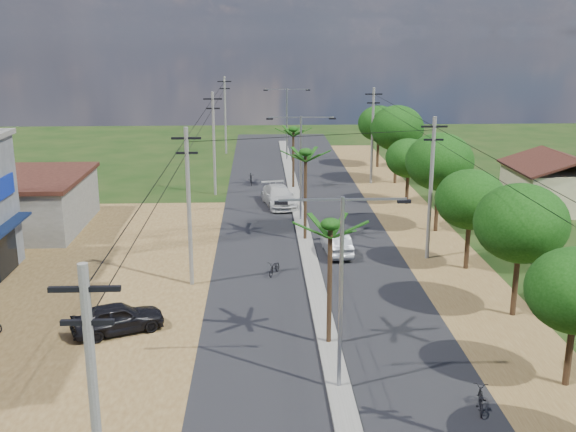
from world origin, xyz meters
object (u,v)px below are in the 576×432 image
car_silver_mid (337,244)px  moto_rider_east (480,400)px  car_white_far (279,197)px  car_parked_dark (118,319)px

car_silver_mid → moto_rider_east: 19.10m
car_white_far → car_parked_dark: (-8.41, -23.91, -0.07)m
car_parked_dark → moto_rider_east: (15.11, -7.50, -0.31)m
car_silver_mid → car_white_far: bearing=-79.4°
car_white_far → moto_rider_east: size_ratio=3.43×
car_parked_dark → car_white_far: bearing=-43.5°
car_silver_mid → car_white_far: (-3.34, 12.60, 0.11)m
car_white_far → car_parked_dark: 25.34m
car_white_far → moto_rider_east: 32.11m
car_parked_dark → moto_rider_east: size_ratio=2.66×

